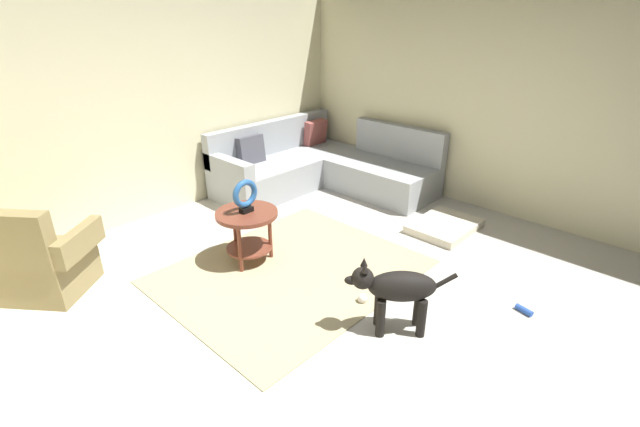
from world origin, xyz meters
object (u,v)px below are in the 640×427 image
at_px(dog_bed_mat, 444,226).
at_px(dog_toy_ball, 362,298).
at_px(sectional_couch, 321,168).
at_px(dog, 396,289).
at_px(armchair, 42,262).
at_px(side_table, 247,223).
at_px(torus_sculpture, 245,195).
at_px(dog_toy_rope, 524,310).

xyz_separation_m(dog_bed_mat, dog_toy_ball, (-1.75, -0.19, -0.00)).
relative_size(sectional_couch, dog, 3.43).
bearing_deg(dog_toy_ball, armchair, 130.37).
distance_m(side_table, dog_bed_mat, 2.27).
xyz_separation_m(torus_sculpture, dog_bed_mat, (1.97, -1.07, -0.67)).
bearing_deg(sectional_couch, dog_toy_rope, -106.39).
relative_size(dog, dog_toy_ball, 7.85).
bearing_deg(armchair, torus_sculpture, 23.23).
xyz_separation_m(dog, dog_toy_ball, (0.11, 0.40, -0.34)).
distance_m(side_table, dog, 1.66).
distance_m(armchair, dog_toy_rope, 4.12).
height_order(side_table, dog_toy_ball, side_table).
xyz_separation_m(sectional_couch, dog, (-1.87, -2.52, 0.09)).
relative_size(dog_bed_mat, dog_toy_rope, 5.55).
bearing_deg(dog_bed_mat, torus_sculpture, 151.40).
xyz_separation_m(sectional_couch, armchair, (-3.54, -0.02, 0.03)).
height_order(armchair, dog_bed_mat, armchair).
height_order(side_table, dog_toy_rope, side_table).
height_order(sectional_couch, dog_toy_rope, sectional_couch).
height_order(sectional_couch, dog, sectional_couch).
xyz_separation_m(sectional_couch, torus_sculpture, (-1.97, -0.87, 0.42)).
bearing_deg(dog_toy_rope, torus_sculpture, 113.95).
relative_size(side_table, torus_sculpture, 1.84).
height_order(torus_sculpture, dog_toy_rope, torus_sculpture).
height_order(sectional_couch, dog_bed_mat, sectional_couch).
relative_size(torus_sculpture, dog_toy_ball, 3.90).
bearing_deg(armchair, dog_toy_ball, 1.93).
bearing_deg(dog_toy_rope, dog, 144.02).
height_order(side_table, dog, dog).
height_order(sectional_couch, dog_toy_ball, sectional_couch).
bearing_deg(side_table, torus_sculpture, -90.00).
xyz_separation_m(sectional_couch, dog_toy_ball, (-1.75, -2.13, -0.25)).
height_order(sectional_couch, torus_sculpture, sectional_couch).
xyz_separation_m(side_table, dog, (0.11, -1.66, -0.04)).
relative_size(dog_bed_mat, dog_toy_ball, 9.58).
bearing_deg(dog_toy_ball, dog_bed_mat, 6.12).
bearing_deg(dog_toy_rope, side_table, 113.95).
bearing_deg(dog_toy_ball, sectional_couch, 50.53).
bearing_deg(torus_sculpture, dog_toy_ball, -80.03).
relative_size(sectional_couch, armchair, 2.25).
height_order(armchair, dog, armchair).
bearing_deg(dog, side_table, 50.75).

